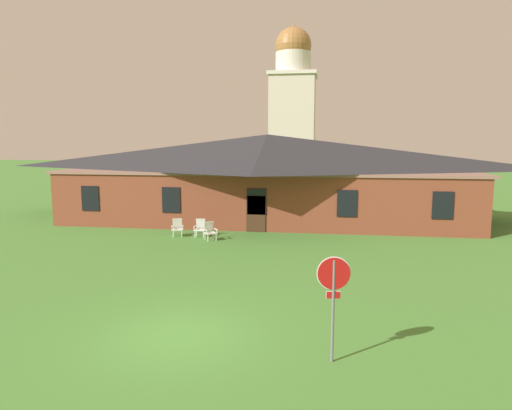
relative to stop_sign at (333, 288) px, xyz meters
name	(u,v)px	position (x,y,z in m)	size (l,w,h in m)	color
ground_plane	(178,336)	(-4.10, 0.86, -1.82)	(200.00, 200.00, 0.00)	#477F33
brick_building	(268,176)	(-4.10, 20.36, 1.03)	(26.33, 10.40, 5.61)	brown
dome_tower	(293,112)	(-3.97, 41.24, 6.40)	(5.18, 5.18, 18.09)	beige
stop_sign	(333,288)	(0.00, 0.00, 0.00)	(0.80, 0.16, 2.57)	slate
lawn_chair_by_porch	(177,227)	(-8.24, 13.57, -1.32)	(0.75, 0.80, 0.96)	silver
lawn_chair_near_door	(200,227)	(-6.97, 13.68, -1.32)	(0.68, 0.71, 0.96)	white
lawn_chair_left_end	(210,231)	(-6.23, 12.86, -1.32)	(0.85, 0.87, 0.96)	white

